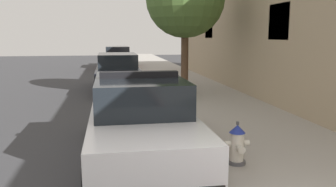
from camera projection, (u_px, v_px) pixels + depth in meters
The scene contains 7 objects.
ground_plane at pixel (33, 109), 11.73m from camera, with size 32.53×60.00×0.20m, color #353538.
sidewalk_pavement at pixel (204, 98), 12.70m from camera, with size 3.47×60.00×0.13m, color #9E9991.
curb_painted_edge at pixel (156, 100), 12.40m from camera, with size 0.08×60.00×0.13m, color maroon.
police_cruiser at pixel (140, 120), 6.66m from camera, with size 1.94×4.84×1.68m.
parked_car_silver_ahead at pixel (118, 72), 15.26m from camera, with size 1.94×4.84×1.56m.
parked_car_dark_far at pixel (117, 58), 25.26m from camera, with size 1.94×4.84×1.56m.
fire_hydrant at pixel (237, 145), 6.01m from camera, with size 0.44×0.40×0.76m.
Camera 1 is at (-1.68, -2.09, 2.36)m, focal length 37.01 mm.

